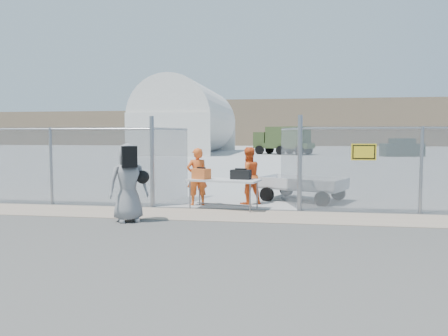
% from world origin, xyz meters
% --- Properties ---
extents(ground, '(160.00, 160.00, 0.00)m').
position_xyz_m(ground, '(0.00, 0.00, 0.00)').
color(ground, '#3E3D3D').
extents(tarmac_inside, '(160.00, 80.00, 0.01)m').
position_xyz_m(tarmac_inside, '(0.00, 42.00, 0.01)').
color(tarmac_inside, '#A7A8A6').
rests_on(tarmac_inside, ground).
extents(dirt_strip, '(44.00, 1.60, 0.01)m').
position_xyz_m(dirt_strip, '(0.00, 1.00, 0.01)').
color(dirt_strip, tan).
rests_on(dirt_strip, ground).
extents(distant_hills, '(140.00, 6.00, 9.00)m').
position_xyz_m(distant_hills, '(5.00, 78.00, 4.50)').
color(distant_hills, '#7F684F').
rests_on(distant_hills, ground).
extents(chain_link_fence, '(40.00, 0.20, 2.20)m').
position_xyz_m(chain_link_fence, '(0.00, 2.00, 1.10)').
color(chain_link_fence, gray).
rests_on(chain_link_fence, ground).
extents(quonset_hangar, '(9.00, 18.00, 8.00)m').
position_xyz_m(quonset_hangar, '(-10.00, 40.00, 4.00)').
color(quonset_hangar, white).
rests_on(quonset_hangar, ground).
extents(folding_table, '(2.02, 1.17, 0.81)m').
position_xyz_m(folding_table, '(-0.00, 1.94, 0.40)').
color(folding_table, silver).
rests_on(folding_table, ground).
extents(orange_bag, '(0.53, 0.47, 0.28)m').
position_xyz_m(orange_bag, '(-0.60, 1.91, 0.95)').
color(orange_bag, orange).
rests_on(orange_bag, folding_table).
extents(black_duffel, '(0.56, 0.38, 0.25)m').
position_xyz_m(black_duffel, '(0.46, 1.99, 0.93)').
color(black_duffel, black).
rests_on(black_duffel, folding_table).
extents(security_worker_left, '(0.70, 0.59, 1.62)m').
position_xyz_m(security_worker_left, '(-0.84, 2.45, 0.81)').
color(security_worker_left, orange).
rests_on(security_worker_left, ground).
extents(security_worker_right, '(1.00, 0.94, 1.64)m').
position_xyz_m(security_worker_right, '(0.56, 2.87, 0.82)').
color(security_worker_right, orange).
rests_on(security_worker_right, ground).
extents(visitor, '(1.05, 0.93, 1.79)m').
position_xyz_m(visitor, '(-1.89, -0.08, 0.90)').
color(visitor, gray).
rests_on(visitor, ground).
extents(utility_trailer, '(3.55, 2.78, 0.77)m').
position_xyz_m(utility_trailer, '(2.14, 3.77, 0.38)').
color(utility_trailer, silver).
rests_on(utility_trailer, ground).
extents(military_truck, '(6.47, 4.51, 2.90)m').
position_xyz_m(military_truck, '(0.96, 36.66, 1.45)').
color(military_truck, '#3C4E26').
rests_on(military_truck, ground).
extents(parked_vehicle_near, '(3.97, 2.37, 1.68)m').
position_xyz_m(parked_vehicle_near, '(12.07, 33.71, 0.84)').
color(parked_vehicle_near, '#323B31').
rests_on(parked_vehicle_near, ground).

